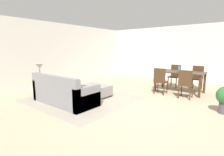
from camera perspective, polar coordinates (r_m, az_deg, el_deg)
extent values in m
plane|color=tan|center=(4.90, 7.98, -9.27)|extent=(10.80, 10.80, 0.00)
cube|color=silver|center=(9.31, 24.22, 7.34)|extent=(9.00, 0.12, 2.70)
cube|color=silver|center=(8.20, -18.17, 7.51)|extent=(0.12, 11.00, 2.70)
cube|color=gray|center=(5.63, -9.79, -6.78)|extent=(3.00, 2.80, 0.01)
cube|color=gray|center=(5.31, -15.12, -5.68)|extent=(2.04, 0.86, 0.42)
cube|color=gray|center=(5.02, -18.56, -1.68)|extent=(2.04, 0.16, 0.44)
cube|color=gray|center=(6.06, -20.50, -3.11)|extent=(0.14, 0.86, 0.62)
cube|color=gray|center=(4.58, -8.06, -6.58)|extent=(0.14, 0.86, 0.62)
cube|color=beige|center=(5.60, -19.34, -1.13)|extent=(0.34, 0.12, 0.34)
cube|color=beige|center=(5.18, -16.05, -1.58)|extent=(0.38, 0.15, 0.38)
cube|color=slate|center=(4.76, -12.49, -2.57)|extent=(0.35, 0.10, 0.35)
cube|color=gray|center=(5.89, -5.12, -3.77)|extent=(0.98, 0.55, 0.32)
cylinder|color=#422B1C|center=(6.39, -6.59, -4.50)|extent=(0.05, 0.05, 0.06)
cylinder|color=#422B1C|center=(5.82, -0.39, -5.85)|extent=(0.05, 0.05, 0.06)
cylinder|color=#422B1C|center=(6.09, -9.57, -5.26)|extent=(0.05, 0.05, 0.06)
cylinder|color=#422B1C|center=(5.49, -3.34, -6.81)|extent=(0.05, 0.05, 0.06)
cube|color=brown|center=(6.33, -22.40, -0.43)|extent=(0.40, 0.40, 0.03)
cylinder|color=brown|center=(6.61, -21.68, -2.51)|extent=(0.04, 0.04, 0.54)
cylinder|color=brown|center=(6.32, -20.14, -2.95)|extent=(0.04, 0.04, 0.54)
cylinder|color=brown|center=(6.45, -24.29, -2.96)|extent=(0.04, 0.04, 0.54)
cylinder|color=brown|center=(6.16, -22.84, -3.44)|extent=(0.04, 0.04, 0.54)
cylinder|color=brown|center=(6.32, -22.42, -0.18)|extent=(0.16, 0.16, 0.02)
cylinder|color=brown|center=(6.30, -22.52, 1.37)|extent=(0.02, 0.02, 0.32)
cone|color=silver|center=(6.27, -22.66, 3.63)|extent=(0.26, 0.26, 0.18)
cube|color=#422B1C|center=(6.81, 21.35, 1.85)|extent=(1.66, 0.87, 0.04)
cube|color=#422B1C|center=(7.46, 16.41, -0.21)|extent=(0.07, 0.07, 0.72)
cube|color=#422B1C|center=(7.04, 28.04, -1.51)|extent=(0.07, 0.07, 0.72)
cube|color=#422B1C|center=(6.79, 14.02, -1.04)|extent=(0.07, 0.07, 0.72)
cube|color=#422B1C|center=(6.32, 26.77, -2.56)|extent=(0.07, 0.07, 0.72)
cube|color=#422B1C|center=(6.36, 15.74, -1.19)|extent=(0.42, 0.42, 0.04)
cube|color=#422B1C|center=(6.15, 15.28, 0.89)|extent=(0.40, 0.06, 0.47)
cylinder|color=#422B1C|center=(6.61, 14.78, -2.72)|extent=(0.04, 0.04, 0.41)
cylinder|color=#422B1C|center=(6.51, 17.58, -3.06)|extent=(0.04, 0.04, 0.41)
cylinder|color=#422B1C|center=(6.30, 13.67, -3.27)|extent=(0.04, 0.04, 0.41)
cylinder|color=#422B1C|center=(6.19, 16.59, -3.64)|extent=(0.04, 0.04, 0.41)
cube|color=#422B1C|center=(6.06, 23.09, -2.12)|extent=(0.42, 0.42, 0.04)
cube|color=#422B1C|center=(5.84, 22.87, 0.03)|extent=(0.40, 0.06, 0.47)
cylinder|color=#422B1C|center=(6.30, 21.79, -3.70)|extent=(0.04, 0.04, 0.41)
cylinder|color=#422B1C|center=(6.23, 24.83, -4.04)|extent=(0.04, 0.04, 0.41)
cylinder|color=#422B1C|center=(5.98, 21.00, -4.34)|extent=(0.04, 0.04, 0.41)
cylinder|color=#422B1C|center=(5.91, 24.20, -4.71)|extent=(0.04, 0.04, 0.41)
cube|color=#422B1C|center=(7.62, 19.60, 0.35)|extent=(0.41, 0.41, 0.04)
cube|color=#422B1C|center=(7.75, 20.19, 2.38)|extent=(0.40, 0.05, 0.47)
cylinder|color=#422B1C|center=(7.44, 20.25, -1.65)|extent=(0.04, 0.04, 0.41)
cylinder|color=#422B1C|center=(7.56, 17.84, -1.35)|extent=(0.04, 0.04, 0.41)
cylinder|color=#422B1C|center=(7.76, 21.13, -1.27)|extent=(0.04, 0.04, 0.41)
cylinder|color=#422B1C|center=(7.87, 18.81, -0.98)|extent=(0.04, 0.04, 0.41)
cube|color=#422B1C|center=(7.43, 25.94, -0.27)|extent=(0.41, 0.41, 0.04)
cube|color=#422B1C|center=(7.58, 26.34, 1.81)|extent=(0.40, 0.05, 0.47)
cylinder|color=#422B1C|center=(7.28, 26.87, -2.34)|extent=(0.04, 0.04, 0.41)
cylinder|color=#422B1C|center=(7.34, 24.26, -2.06)|extent=(0.04, 0.04, 0.41)
cylinder|color=#422B1C|center=(7.61, 27.32, -1.90)|extent=(0.04, 0.04, 0.41)
cylinder|color=#422B1C|center=(7.67, 24.82, -1.63)|extent=(0.04, 0.04, 0.41)
cylinder|color=slate|center=(6.80, 21.13, 2.88)|extent=(0.08, 0.08, 0.20)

